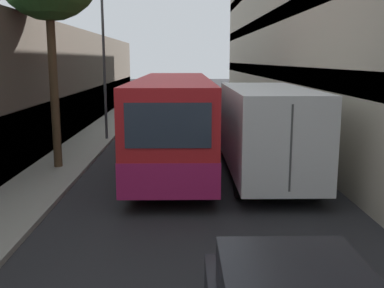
# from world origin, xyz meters

# --- Properties ---
(ground_plane) EXTENTS (150.00, 150.00, 0.00)m
(ground_plane) POSITION_xyz_m (0.00, 15.00, 0.00)
(ground_plane) COLOR #232326
(sidewalk_left) EXTENTS (1.96, 60.00, 0.13)m
(sidewalk_left) POSITION_xyz_m (-4.60, 15.00, 0.07)
(sidewalk_left) COLOR gray
(sidewalk_left) RESTS_ON ground_plane
(bus) EXTENTS (2.51, 11.95, 3.09)m
(bus) POSITION_xyz_m (-0.64, 16.50, 1.64)
(bus) COLOR red
(bus) RESTS_ON ground_plane
(box_truck) EXTENTS (2.32, 8.83, 2.90)m
(box_truck) POSITION_xyz_m (2.27, 14.83, 1.58)
(box_truck) COLOR silver
(box_truck) RESTS_ON ground_plane
(panel_van) EXTENTS (1.83, 4.78, 1.83)m
(panel_van) POSITION_xyz_m (-0.81, 27.00, 1.03)
(panel_van) COLOR #BCBCC1
(panel_van) RESTS_ON ground_plane
(street_lamp) EXTENTS (0.36, 0.80, 7.05)m
(street_lamp) POSITION_xyz_m (-3.87, 20.83, 5.00)
(street_lamp) COLOR #38383D
(street_lamp) RESTS_ON sidewalk_left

